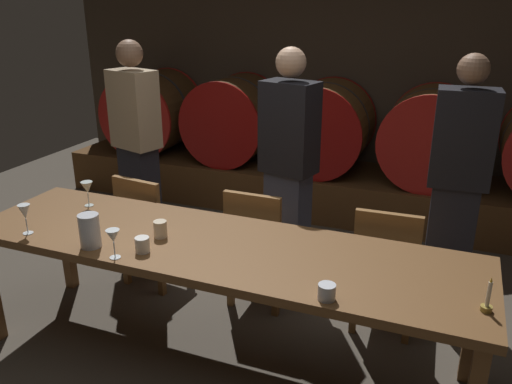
% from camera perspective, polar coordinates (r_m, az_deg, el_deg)
% --- Properties ---
extents(ground_plane, '(8.22, 8.22, 0.00)m').
position_cam_1_polar(ground_plane, '(3.39, -4.35, -17.25)').
color(ground_plane, '#4C443A').
extents(back_wall, '(6.32, 0.24, 2.48)m').
position_cam_1_polar(back_wall, '(5.71, 9.34, 11.84)').
color(back_wall, '#473A2D').
rests_on(back_wall, ground).
extents(barrel_shelf, '(5.69, 0.90, 0.43)m').
position_cam_1_polar(barrel_shelf, '(5.44, 7.43, 0.31)').
color(barrel_shelf, brown).
rests_on(barrel_shelf, ground).
extents(wine_barrel_far_left, '(0.90, 0.78, 0.90)m').
position_cam_1_polar(wine_barrel_far_left, '(6.04, -11.24, 8.61)').
color(wine_barrel_far_left, '#513319').
rests_on(wine_barrel_far_left, barrel_shelf).
extents(wine_barrel_left, '(0.90, 0.78, 0.90)m').
position_cam_1_polar(wine_barrel_left, '(5.57, -2.45, 8.00)').
color(wine_barrel_left, '#513319').
rests_on(wine_barrel_left, barrel_shelf).
extents(wine_barrel_center, '(0.90, 0.78, 0.90)m').
position_cam_1_polar(wine_barrel_center, '(5.25, 7.55, 7.07)').
color(wine_barrel_center, brown).
rests_on(wine_barrel_center, barrel_shelf).
extents(wine_barrel_right, '(0.90, 0.78, 0.90)m').
position_cam_1_polar(wine_barrel_right, '(5.11, 18.69, 5.79)').
color(wine_barrel_right, brown).
rests_on(wine_barrel_right, barrel_shelf).
extents(dining_table, '(2.98, 0.82, 0.78)m').
position_cam_1_polar(dining_table, '(2.98, -4.49, -6.76)').
color(dining_table, brown).
rests_on(dining_table, ground).
extents(chair_left, '(0.45, 0.45, 0.88)m').
position_cam_1_polar(chair_left, '(3.96, -11.71, -3.60)').
color(chair_left, brown).
rests_on(chair_left, ground).
extents(chair_center, '(0.40, 0.40, 0.88)m').
position_cam_1_polar(chair_center, '(3.62, 0.20, -5.51)').
color(chair_center, brown).
rests_on(chair_center, ground).
extents(chair_right, '(0.41, 0.41, 0.88)m').
position_cam_1_polar(chair_right, '(3.44, 14.10, -7.64)').
color(chair_right, brown).
rests_on(chair_right, ground).
extents(guest_left, '(0.43, 0.34, 1.78)m').
position_cam_1_polar(guest_left, '(4.43, -12.93, 4.83)').
color(guest_left, black).
rests_on(guest_left, ground).
extents(guest_center, '(0.43, 0.32, 1.78)m').
position_cam_1_polar(guest_center, '(3.77, 3.59, 2.51)').
color(guest_center, '#33384C').
rests_on(guest_center, ground).
extents(guest_right, '(0.39, 0.26, 1.77)m').
position_cam_1_polar(guest_right, '(3.70, 21.19, 0.65)').
color(guest_right, black).
rests_on(guest_right, ground).
extents(candle_center, '(0.05, 0.05, 0.17)m').
position_cam_1_polar(candle_center, '(2.54, 24.07, -11.00)').
color(candle_center, olive).
rests_on(candle_center, dining_table).
extents(pitcher, '(0.11, 0.11, 0.19)m').
position_cam_1_polar(pitcher, '(3.01, -17.81, -4.08)').
color(pitcher, silver).
rests_on(pitcher, dining_table).
extents(wine_glass_left, '(0.07, 0.07, 0.18)m').
position_cam_1_polar(wine_glass_left, '(3.30, -24.07, -2.08)').
color(wine_glass_left, white).
rests_on(wine_glass_left, dining_table).
extents(wine_glass_center, '(0.08, 0.08, 0.17)m').
position_cam_1_polar(wine_glass_center, '(3.60, -18.06, 0.42)').
color(wine_glass_center, silver).
rests_on(wine_glass_center, dining_table).
extents(wine_glass_right, '(0.07, 0.07, 0.16)m').
position_cam_1_polar(wine_glass_right, '(2.84, -15.43, -4.78)').
color(wine_glass_right, white).
rests_on(wine_glass_right, dining_table).
extents(cup_left, '(0.08, 0.08, 0.10)m').
position_cam_1_polar(cup_left, '(3.05, -10.47, -4.03)').
color(cup_left, beige).
rests_on(cup_left, dining_table).
extents(cup_center, '(0.08, 0.08, 0.09)m').
position_cam_1_polar(cup_center, '(2.90, -12.38, -5.68)').
color(cup_center, white).
rests_on(cup_center, dining_table).
extents(cup_right, '(0.08, 0.08, 0.08)m').
position_cam_1_polar(cup_right, '(2.44, 7.78, -10.82)').
color(cup_right, silver).
rests_on(cup_right, dining_table).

